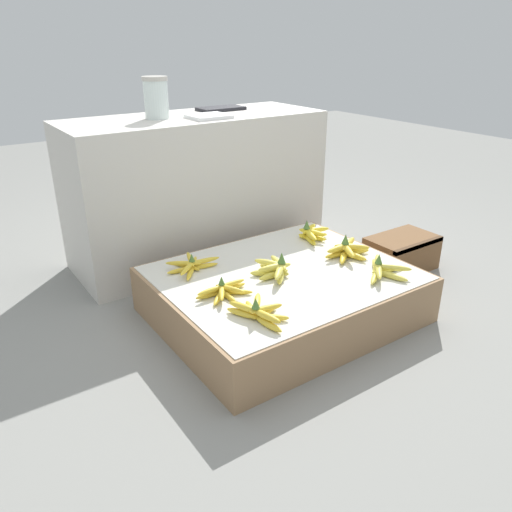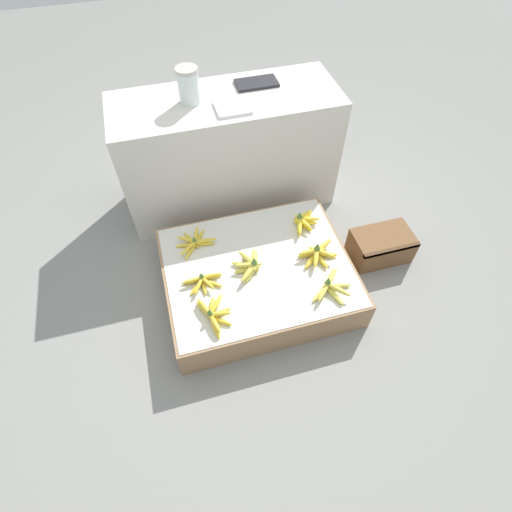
{
  "view_description": "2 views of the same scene",
  "coord_description": "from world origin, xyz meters",
  "px_view_note": "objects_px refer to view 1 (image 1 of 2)",
  "views": [
    {
      "loc": [
        -1.25,
        -1.59,
        1.19
      ],
      "look_at": [
        -0.12,
        0.04,
        0.31
      ],
      "focal_mm": 35.0,
      "sensor_mm": 36.0,
      "label": 1
    },
    {
      "loc": [
        -0.39,
        -1.34,
        2.11
      ],
      "look_at": [
        -0.01,
        0.02,
        0.3
      ],
      "focal_mm": 28.0,
      "sensor_mm": 36.0,
      "label": 2
    }
  ],
  "objects_px": {
    "banana_bunch_middle_midleft": "(276,269)",
    "banana_bunch_middle_midright": "(347,250)",
    "banana_bunch_middle_left": "(224,291)",
    "glass_jar": "(156,98)",
    "banana_bunch_front_left": "(259,312)",
    "banana_bunch_back_midright": "(311,233)",
    "banana_bunch_front_midright": "(382,269)",
    "foam_tray_white": "(209,116)",
    "wooden_crate": "(401,253)",
    "banana_bunch_back_left": "(191,265)"
  },
  "relations": [
    {
      "from": "banana_bunch_front_midright",
      "to": "banana_bunch_back_midright",
      "type": "relative_size",
      "value": 1.29
    },
    {
      "from": "banana_bunch_back_midright",
      "to": "banana_bunch_front_midright",
      "type": "bearing_deg",
      "value": -92.14
    },
    {
      "from": "wooden_crate",
      "to": "banana_bunch_front_midright",
      "type": "bearing_deg",
      "value": -149.27
    },
    {
      "from": "banana_bunch_front_left",
      "to": "banana_bunch_middle_midleft",
      "type": "relative_size",
      "value": 1.12
    },
    {
      "from": "banana_bunch_middle_left",
      "to": "banana_bunch_back_left",
      "type": "bearing_deg",
      "value": 88.81
    },
    {
      "from": "banana_bunch_front_left",
      "to": "banana_bunch_middle_midleft",
      "type": "xyz_separation_m",
      "value": [
        0.27,
        0.26,
        0.0
      ]
    },
    {
      "from": "banana_bunch_front_left",
      "to": "banana_bunch_middle_midright",
      "type": "bearing_deg",
      "value": 19.04
    },
    {
      "from": "banana_bunch_middle_left",
      "to": "glass_jar",
      "type": "height_order",
      "value": "glass_jar"
    },
    {
      "from": "wooden_crate",
      "to": "glass_jar",
      "type": "distance_m",
      "value": 1.54
    },
    {
      "from": "banana_bunch_middle_midright",
      "to": "glass_jar",
      "type": "xyz_separation_m",
      "value": [
        -0.54,
        0.88,
        0.66
      ]
    },
    {
      "from": "banana_bunch_middle_midright",
      "to": "foam_tray_white",
      "type": "bearing_deg",
      "value": 112.59
    },
    {
      "from": "banana_bunch_middle_left",
      "to": "banana_bunch_back_left",
      "type": "distance_m",
      "value": 0.3
    },
    {
      "from": "banana_bunch_middle_left",
      "to": "banana_bunch_middle_midleft",
      "type": "distance_m",
      "value": 0.29
    },
    {
      "from": "banana_bunch_middle_midright",
      "to": "banana_bunch_middle_midleft",
      "type": "bearing_deg",
      "value": 176.63
    },
    {
      "from": "banana_bunch_back_left",
      "to": "banana_bunch_middle_midleft",
      "type": "bearing_deg",
      "value": -43.35
    },
    {
      "from": "banana_bunch_back_left",
      "to": "banana_bunch_back_midright",
      "type": "bearing_deg",
      "value": -1.78
    },
    {
      "from": "banana_bunch_middle_midleft",
      "to": "banana_bunch_middle_midright",
      "type": "relative_size",
      "value": 0.97
    },
    {
      "from": "banana_bunch_front_midright",
      "to": "banana_bunch_middle_left",
      "type": "xyz_separation_m",
      "value": [
        -0.68,
        0.23,
        -0.01
      ]
    },
    {
      "from": "banana_bunch_front_midright",
      "to": "foam_tray_white",
      "type": "bearing_deg",
      "value": 106.65
    },
    {
      "from": "banana_bunch_middle_left",
      "to": "foam_tray_white",
      "type": "height_order",
      "value": "foam_tray_white"
    },
    {
      "from": "wooden_crate",
      "to": "banana_bunch_back_midright",
      "type": "distance_m",
      "value": 0.55
    },
    {
      "from": "wooden_crate",
      "to": "banana_bunch_front_midright",
      "type": "xyz_separation_m",
      "value": [
        -0.5,
        -0.3,
        0.15
      ]
    },
    {
      "from": "wooden_crate",
      "to": "banana_bunch_back_left",
      "type": "distance_m",
      "value": 1.2
    },
    {
      "from": "wooden_crate",
      "to": "banana_bunch_back_midright",
      "type": "relative_size",
      "value": 1.9
    },
    {
      "from": "banana_bunch_middle_left",
      "to": "banana_bunch_middle_midright",
      "type": "relative_size",
      "value": 0.98
    },
    {
      "from": "banana_bunch_back_midright",
      "to": "banana_bunch_middle_midleft",
      "type": "bearing_deg",
      "value": -149.53
    },
    {
      "from": "wooden_crate",
      "to": "foam_tray_white",
      "type": "distance_m",
      "value": 1.27
    },
    {
      "from": "banana_bunch_back_left",
      "to": "foam_tray_white",
      "type": "height_order",
      "value": "foam_tray_white"
    },
    {
      "from": "banana_bunch_back_left",
      "to": "banana_bunch_back_midright",
      "type": "relative_size",
      "value": 1.28
    },
    {
      "from": "banana_bunch_front_left",
      "to": "banana_bunch_back_midright",
      "type": "relative_size",
      "value": 1.3
    },
    {
      "from": "wooden_crate",
      "to": "banana_bunch_front_midright",
      "type": "distance_m",
      "value": 0.6
    },
    {
      "from": "banana_bunch_front_left",
      "to": "wooden_crate",
      "type": "bearing_deg",
      "value": 14.05
    },
    {
      "from": "banana_bunch_front_midright",
      "to": "banana_bunch_middle_midleft",
      "type": "distance_m",
      "value": 0.47
    },
    {
      "from": "wooden_crate",
      "to": "banana_bunch_middle_midright",
      "type": "bearing_deg",
      "value": -173.32
    },
    {
      "from": "banana_bunch_front_midright",
      "to": "banana_bunch_middle_left",
      "type": "height_order",
      "value": "banana_bunch_front_midright"
    },
    {
      "from": "wooden_crate",
      "to": "banana_bunch_middle_midleft",
      "type": "bearing_deg",
      "value": -177.91
    },
    {
      "from": "banana_bunch_front_midright",
      "to": "foam_tray_white",
      "type": "xyz_separation_m",
      "value": [
        -0.3,
        0.99,
        0.57
      ]
    },
    {
      "from": "banana_bunch_middle_midleft",
      "to": "foam_tray_white",
      "type": "height_order",
      "value": "foam_tray_white"
    },
    {
      "from": "banana_bunch_middle_midright",
      "to": "banana_bunch_back_left",
      "type": "relative_size",
      "value": 0.94
    },
    {
      "from": "foam_tray_white",
      "to": "wooden_crate",
      "type": "bearing_deg",
      "value": -41.01
    },
    {
      "from": "banana_bunch_front_left",
      "to": "banana_bunch_middle_midright",
      "type": "relative_size",
      "value": 1.09
    },
    {
      "from": "banana_bunch_front_left",
      "to": "banana_bunch_back_left",
      "type": "distance_m",
      "value": 0.52
    },
    {
      "from": "banana_bunch_back_midright",
      "to": "banana_bunch_middle_left",
      "type": "bearing_deg",
      "value": -158.35
    },
    {
      "from": "banana_bunch_front_midright",
      "to": "banana_bunch_middle_midleft",
      "type": "relative_size",
      "value": 1.11
    },
    {
      "from": "banana_bunch_middle_midleft",
      "to": "banana_bunch_back_midright",
      "type": "relative_size",
      "value": 1.16
    },
    {
      "from": "banana_bunch_middle_midright",
      "to": "glass_jar",
      "type": "distance_m",
      "value": 1.22
    },
    {
      "from": "banana_bunch_back_midright",
      "to": "glass_jar",
      "type": "distance_m",
      "value": 1.05
    },
    {
      "from": "wooden_crate",
      "to": "foam_tray_white",
      "type": "relative_size",
      "value": 1.89
    },
    {
      "from": "banana_bunch_middle_midleft",
      "to": "banana_bunch_middle_midright",
      "type": "bearing_deg",
      "value": -3.37
    },
    {
      "from": "glass_jar",
      "to": "banana_bunch_front_left",
      "type": "bearing_deg",
      "value": -97.35
    }
  ]
}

